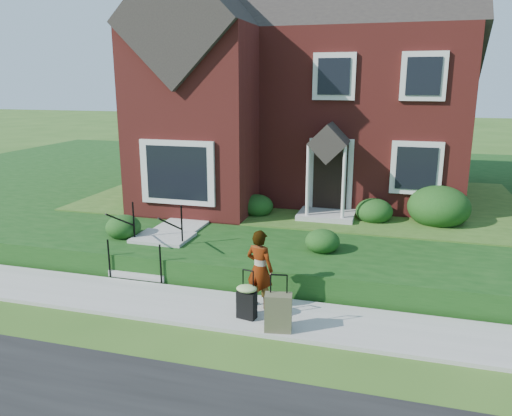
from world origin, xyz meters
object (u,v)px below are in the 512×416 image
(woman, at_px, (260,269))
(suitcase_olive, at_px, (278,312))
(suitcase_black, at_px, (247,300))
(front_steps, at_px, (155,249))

(woman, xyz_separation_m, suitcase_olive, (0.59, -0.87, -0.44))
(suitcase_olive, bearing_deg, woman, 113.97)
(suitcase_black, bearing_deg, suitcase_olive, -14.15)
(suitcase_black, bearing_deg, woman, 90.21)
(suitcase_black, distance_m, suitcase_olive, 0.76)
(woman, distance_m, suitcase_olive, 1.14)
(front_steps, relative_size, suitcase_olive, 1.91)
(woman, bearing_deg, suitcase_olive, 140.15)
(woman, bearing_deg, front_steps, -10.45)
(woman, bearing_deg, suitcase_black, 95.86)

